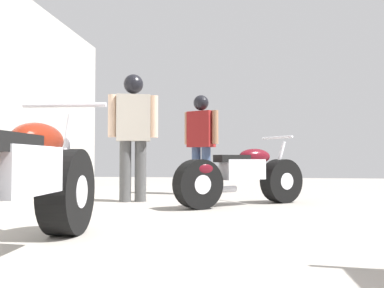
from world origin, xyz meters
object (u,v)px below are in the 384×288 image
motorcycle_maroon_cruiser (16,188)px  motorcycle_black_naked (240,176)px  mechanic_in_blue (133,125)px  mechanic_with_helmet (201,135)px

motorcycle_maroon_cruiser → motorcycle_black_naked: 3.19m
motorcycle_maroon_cruiser → mechanic_in_blue: (-0.19, 3.22, 0.64)m
mechanic_with_helmet → motorcycle_black_naked: bearing=-67.5°
mechanic_in_blue → mechanic_with_helmet: bearing=57.0°
motorcycle_black_naked → mechanic_in_blue: bearing=168.2°
motorcycle_maroon_cruiser → motorcycle_black_naked: size_ratio=1.34×
motorcycle_black_naked → mechanic_with_helmet: 1.83m
mechanic_in_blue → motorcycle_maroon_cruiser: bearing=-86.5°
motorcycle_black_naked → mechanic_in_blue: 1.67m
motorcycle_maroon_cruiser → mechanic_in_blue: size_ratio=1.24×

